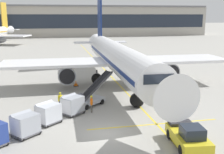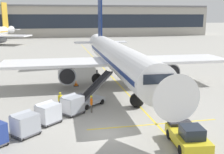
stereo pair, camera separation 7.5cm
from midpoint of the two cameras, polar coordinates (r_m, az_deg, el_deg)
ground_plane at (r=23.29m, az=-1.20°, el=-11.58°), size 600.00×600.00×0.00m
parked_airplane at (r=38.37m, az=1.20°, el=3.90°), size 30.74×40.35×13.83m
belt_loader at (r=30.25m, az=-4.29°, el=-4.03°), size 4.80×4.19×3.35m
baggage_cart_lead at (r=27.67m, az=-8.04°, el=-5.52°), size 2.58×2.52×1.91m
baggage_cart_second at (r=25.77m, az=-12.84°, el=-7.09°), size 2.58×2.52×1.91m
baggage_cart_third at (r=23.75m, az=-17.23°, el=-9.07°), size 2.58×2.52×1.91m
pushback_tug at (r=21.75m, az=15.26°, el=-11.49°), size 2.50×4.58×1.83m
ground_crew_by_loader at (r=27.94m, az=-4.13°, el=-5.26°), size 0.28×0.57×1.74m
ground_crew_by_carts at (r=29.53m, az=-10.43°, el=-4.45°), size 0.43×0.46×1.74m
safety_cone_engine_keepout at (r=38.67m, az=-7.27°, el=-1.26°), size 0.67×0.67×0.76m
apron_guidance_line_lead_in at (r=38.48m, az=1.72°, el=-1.79°), size 0.20×110.00×0.01m
apron_guidance_line_stop_bar at (r=25.54m, az=8.62°, el=-9.48°), size 12.00×0.20×0.01m
terminal_building at (r=135.04m, az=-3.68°, el=11.33°), size 104.13×21.66×13.68m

